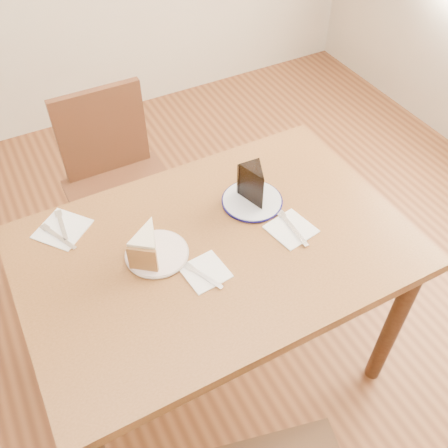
# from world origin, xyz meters

# --- Properties ---
(ground) EXTENTS (4.00, 4.00, 0.00)m
(ground) POSITION_xyz_m (0.00, 0.00, 0.00)
(ground) COLOR #482513
(ground) RESTS_ON ground
(table) EXTENTS (1.20, 0.80, 0.75)m
(table) POSITION_xyz_m (0.00, 0.00, 0.65)
(table) COLOR #523016
(table) RESTS_ON ground
(chair_far) EXTENTS (0.44, 0.44, 0.88)m
(chair_far) POSITION_xyz_m (-0.11, 0.68, 0.49)
(chair_far) COLOR #3A1D11
(chair_far) RESTS_ON ground
(plate_cream) EXTENTS (0.19, 0.19, 0.01)m
(plate_cream) POSITION_xyz_m (-0.18, 0.05, 0.76)
(plate_cream) COLOR silver
(plate_cream) RESTS_ON table
(plate_navy) EXTENTS (0.20, 0.20, 0.01)m
(plate_navy) POSITION_xyz_m (0.19, 0.11, 0.76)
(plate_navy) COLOR silver
(plate_navy) RESTS_ON table
(carrot_cake) EXTENTS (0.14, 0.14, 0.09)m
(carrot_cake) POSITION_xyz_m (-0.20, 0.06, 0.81)
(carrot_cake) COLOR beige
(carrot_cake) RESTS_ON plate_cream
(chocolate_cake) EXTENTS (0.08, 0.11, 0.12)m
(chocolate_cake) POSITION_xyz_m (0.20, 0.11, 0.82)
(chocolate_cake) COLOR black
(chocolate_cake) RESTS_ON plate_navy
(napkin_cream) EXTENTS (0.13, 0.13, 0.00)m
(napkin_cream) POSITION_xyz_m (-0.08, -0.08, 0.75)
(napkin_cream) COLOR white
(napkin_cream) RESTS_ON table
(napkin_navy) EXTENTS (0.15, 0.15, 0.00)m
(napkin_navy) POSITION_xyz_m (0.24, -0.06, 0.75)
(napkin_navy) COLOR white
(napkin_navy) RESTS_ON table
(napkin_spare) EXTENTS (0.20, 0.20, 0.00)m
(napkin_spare) POSITION_xyz_m (-0.40, 0.29, 0.75)
(napkin_spare) COLOR white
(napkin_spare) RESTS_ON table
(fork_cream) EXTENTS (0.07, 0.13, 0.00)m
(fork_cream) POSITION_xyz_m (-0.09, -0.10, 0.76)
(fork_cream) COLOR silver
(fork_cream) RESTS_ON napkin_cream
(knife_navy) EXTENTS (0.02, 0.17, 0.00)m
(knife_navy) POSITION_xyz_m (0.25, -0.06, 0.76)
(knife_navy) COLOR silver
(knife_navy) RESTS_ON napkin_navy
(fork_spare) EXTENTS (0.02, 0.14, 0.00)m
(fork_spare) POSITION_xyz_m (-0.40, 0.30, 0.76)
(fork_spare) COLOR silver
(fork_spare) RESTS_ON napkin_spare
(knife_spare) EXTENTS (0.08, 0.15, 0.00)m
(knife_spare) POSITION_xyz_m (-0.42, 0.26, 0.76)
(knife_spare) COLOR silver
(knife_spare) RESTS_ON napkin_spare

